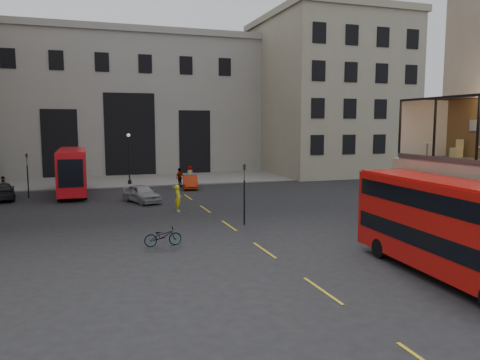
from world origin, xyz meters
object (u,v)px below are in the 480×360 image
object	(u,v)px
car_b	(190,182)
traffic_light_near	(244,186)
cyclist	(178,198)
bus_far	(72,169)
bicycle	(163,236)
street_lamp_b	(129,162)
pedestrian_a	(4,185)
pedestrian_b	(62,187)
cafe_table_far	(427,148)
pedestrian_c	(180,178)
car_c	(2,191)
traffic_light_far	(27,170)
pedestrian_d	(190,174)
cafe_chair_d	(457,152)
bus_near	(447,223)
car_a	(142,194)

from	to	relation	value
car_b	traffic_light_near	bearing A→B (deg)	-81.40
car_b	cyclist	world-z (taller)	cyclist
bus_far	bicycle	world-z (taller)	bus_far
traffic_light_near	street_lamp_b	world-z (taller)	street_lamp_b
bus_far	bicycle	xyz separation A→B (m)	(4.76, -20.54, -1.78)
bus_far	bicycle	bearing A→B (deg)	-76.94
pedestrian_a	pedestrian_b	bearing A→B (deg)	-25.66
bicycle	cyclist	size ratio (longest dim) A/B	1.00
bus_far	cafe_table_far	bearing A→B (deg)	-55.80
car_b	pedestrian_c	xyz separation A→B (m)	(-0.75, 1.46, 0.31)
car_c	traffic_light_far	bearing A→B (deg)	-177.33
pedestrian_a	car_b	bearing A→B (deg)	-1.24
bicycle	pedestrian_d	bearing A→B (deg)	-16.33
traffic_light_near	bicycle	distance (m)	6.91
pedestrian_d	traffic_light_far	bearing A→B (deg)	63.98
car_c	cafe_chair_d	xyz separation A→B (m)	(24.43, -23.92, 4.16)
bus_far	pedestrian_c	distance (m)	10.30
bus_far	cyclist	size ratio (longest dim) A/B	5.30
pedestrian_b	cafe_table_far	size ratio (longest dim) A/B	2.21
pedestrian_c	cyclist	bearing A→B (deg)	41.96
pedestrian_d	car_c	bearing A→B (deg)	62.61
bus_near	car_a	bearing A→B (deg)	112.85
cafe_chair_d	traffic_light_near	bearing A→B (deg)	135.30
car_c	pedestrian_c	xyz separation A→B (m)	(15.64, 3.31, 0.24)
traffic_light_far	car_b	size ratio (longest dim) A/B	0.98
cyclist	pedestrian_a	size ratio (longest dim) A/B	1.18
traffic_light_far	car_b	distance (m)	14.56
car_a	cyclist	world-z (taller)	cyclist
pedestrian_a	pedestrian_d	distance (m)	18.44
car_b	cafe_table_far	bearing A→B (deg)	-66.20
street_lamp_b	car_c	distance (m)	12.84
car_a	bicycle	world-z (taller)	car_a
bus_near	traffic_light_far	bearing A→B (deg)	123.27
bus_near	cafe_table_far	xyz separation A→B (m)	(2.24, 4.00, 2.85)
street_lamp_b	car_c	bearing A→B (deg)	-149.75
car_b	bicycle	size ratio (longest dim) A/B	2.03
bus_far	bicycle	distance (m)	21.16
bus_far	cafe_table_far	distance (m)	30.65
traffic_light_near	street_lamp_b	distance (m)	22.56
car_a	cafe_table_far	bearing A→B (deg)	-78.45
bus_far	pedestrian_c	size ratio (longest dim) A/B	5.35
car_c	pedestrian_d	world-z (taller)	pedestrian_d
pedestrian_a	car_a	bearing A→B (deg)	-32.76
bus_near	cyclist	xyz separation A→B (m)	(-7.56, 17.96, -1.30)
pedestrian_d	cafe_table_far	world-z (taller)	cafe_table_far
cyclist	pedestrian_d	world-z (taller)	cyclist
car_c	cafe_chair_d	distance (m)	34.44
car_a	pedestrian_a	world-z (taller)	pedestrian_a
bicycle	pedestrian_a	size ratio (longest dim) A/B	1.18
cyclist	pedestrian_c	bearing A→B (deg)	-1.54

